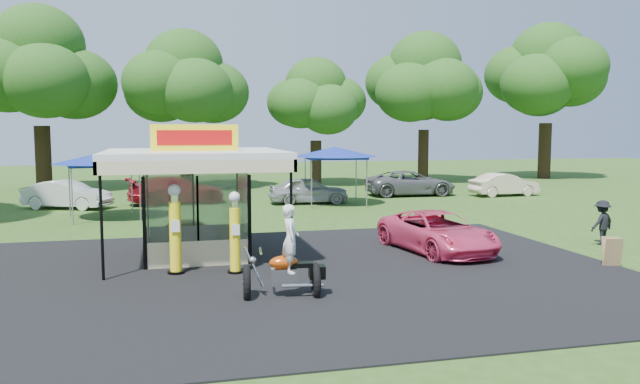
# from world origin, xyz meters

# --- Properties ---
(ground) EXTENTS (120.00, 120.00, 0.00)m
(ground) POSITION_xyz_m (0.00, 0.00, 0.00)
(ground) COLOR #2C4B17
(ground) RESTS_ON ground
(asphalt_apron) EXTENTS (20.00, 14.00, 0.04)m
(asphalt_apron) POSITION_xyz_m (0.00, 2.00, 0.02)
(asphalt_apron) COLOR black
(asphalt_apron) RESTS_ON ground
(gas_station_kiosk) EXTENTS (5.40, 5.40, 4.18)m
(gas_station_kiosk) POSITION_xyz_m (-2.00, 4.99, 1.78)
(gas_station_kiosk) COLOR white
(gas_station_kiosk) RESTS_ON ground
(gas_pump_left) EXTENTS (0.47, 0.47, 2.53)m
(gas_pump_left) POSITION_xyz_m (-2.66, 2.78, 1.21)
(gas_pump_left) COLOR black
(gas_pump_left) RESTS_ON ground
(gas_pump_right) EXTENTS (0.43, 0.43, 2.32)m
(gas_pump_right) POSITION_xyz_m (-1.05, 2.46, 1.11)
(gas_pump_right) COLOR black
(gas_pump_right) RESTS_ON ground
(motorcycle) EXTENTS (2.03, 1.13, 2.34)m
(motorcycle) POSITION_xyz_m (-0.09, -0.28, 0.91)
(motorcycle) COLOR black
(motorcycle) RESTS_ON ground
(spare_tires) EXTENTS (0.83, 0.61, 0.68)m
(spare_tires) POSITION_xyz_m (-2.45, 3.88, 0.33)
(spare_tires) COLOR black
(spare_tires) RESTS_ON ground
(a_frame_sign) EXTENTS (0.53, 0.57, 0.88)m
(a_frame_sign) POSITION_xyz_m (9.79, 0.70, 0.44)
(a_frame_sign) COLOR #593819
(a_frame_sign) RESTS_ON ground
(kiosk_car) EXTENTS (2.82, 1.13, 0.96)m
(kiosk_car) POSITION_xyz_m (-2.00, 7.20, 0.48)
(kiosk_car) COLOR yellow
(kiosk_car) RESTS_ON ground
(pink_sedan) EXTENTS (2.91, 5.09, 1.34)m
(pink_sedan) POSITION_xyz_m (5.73, 3.96, 0.67)
(pink_sedan) COLOR #E83F6C
(pink_sedan) RESTS_ON ground
(spectator_east_a) EXTENTS (1.14, 0.86, 1.57)m
(spectator_east_a) POSITION_xyz_m (11.91, 3.85, 0.78)
(spectator_east_a) COLOR black
(spectator_east_a) RESTS_ON ground
(bg_car_a) EXTENTS (4.59, 3.15, 1.43)m
(bg_car_a) POSITION_xyz_m (-7.77, 18.90, 0.72)
(bg_car_a) COLOR silver
(bg_car_a) RESTS_ON ground
(bg_car_b) EXTENTS (5.44, 3.01, 1.49)m
(bg_car_b) POSITION_xyz_m (-2.34, 19.69, 0.75)
(bg_car_b) COLOR #A20C19
(bg_car_b) RESTS_ON ground
(bg_car_c) EXTENTS (4.36, 1.93, 1.46)m
(bg_car_c) POSITION_xyz_m (4.63, 18.12, 0.73)
(bg_car_c) COLOR #9E9DA1
(bg_car_c) RESTS_ON ground
(bg_car_d) EXTENTS (5.51, 2.65, 1.51)m
(bg_car_d) POSITION_xyz_m (11.58, 20.62, 0.76)
(bg_car_d) COLOR slate
(bg_car_d) RESTS_ON ground
(bg_car_e) EXTENTS (4.26, 1.72, 1.38)m
(bg_car_e) POSITION_xyz_m (17.01, 19.05, 0.69)
(bg_car_e) COLOR beige
(bg_car_e) RESTS_ON ground
(tent_west) EXTENTS (4.29, 4.29, 3.00)m
(tent_west) POSITION_xyz_m (-5.61, 14.76, 2.71)
(tent_west) COLOR gray
(tent_west) RESTS_ON ground
(tent_east) EXTENTS (4.43, 4.43, 3.09)m
(tent_east) POSITION_xyz_m (5.90, 17.34, 2.80)
(tent_east) COLOR gray
(tent_east) RESTS_ON ground
(oak_far_b) EXTENTS (9.87, 9.87, 11.77)m
(oak_far_b) POSITION_xyz_m (-10.67, 29.39, 7.51)
(oak_far_b) COLOR black
(oak_far_b) RESTS_ON ground
(oak_far_c) EXTENTS (8.81, 8.81, 10.39)m
(oak_far_c) POSITION_xyz_m (-1.54, 28.15, 6.59)
(oak_far_c) COLOR black
(oak_far_c) RESTS_ON ground
(oak_far_d) EXTENTS (7.49, 7.49, 8.92)m
(oak_far_d) POSITION_xyz_m (7.65, 28.93, 5.68)
(oak_far_d) COLOR black
(oak_far_d) RESTS_ON ground
(oak_far_e) EXTENTS (9.31, 9.31, 11.08)m
(oak_far_e) POSITION_xyz_m (16.25, 29.58, 7.07)
(oak_far_e) COLOR black
(oak_far_e) RESTS_ON ground
(oak_far_f) EXTENTS (10.20, 10.20, 12.29)m
(oak_far_f) POSITION_xyz_m (27.33, 30.48, 7.89)
(oak_far_f) COLOR black
(oak_far_f) RESTS_ON ground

